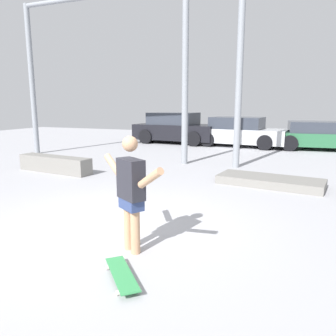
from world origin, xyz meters
TOP-DOWN VIEW (x-y plane):
  - ground_plane at (0.00, 0.00)m, footprint 36.00×36.00m
  - skateboarder at (0.65, -0.60)m, footprint 1.21×0.80m
  - skateboard at (0.88, -1.28)m, footprint 0.72×0.75m
  - grind_box at (-3.83, 3.15)m, footprint 2.43×0.73m
  - manual_pad at (2.02, 3.80)m, footprint 2.53×1.27m
  - canopy_support_left at (-3.91, 5.80)m, footprint 6.35×0.20m
  - parked_car_black at (-3.16, 11.19)m, footprint 4.18×2.18m
  - parked_car_silver at (0.02, 11.06)m, footprint 4.27×2.18m
  - parked_car_green at (3.35, 11.21)m, footprint 4.15×2.27m

SIDE VIEW (x-z plane):
  - ground_plane at x=0.00m, z-range 0.00..0.00m
  - skateboard at x=0.88m, z-range 0.03..0.10m
  - manual_pad at x=2.02m, z-range 0.00..0.20m
  - grind_box at x=-3.83m, z-range 0.00..0.46m
  - parked_car_green at x=3.35m, z-range -0.01..1.18m
  - parked_car_silver at x=0.02m, z-range -0.02..1.31m
  - parked_car_black at x=-3.16m, z-range -0.03..1.48m
  - skateboarder at x=0.65m, z-range 0.07..1.59m
  - canopy_support_left at x=-3.91m, z-range 0.70..6.21m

